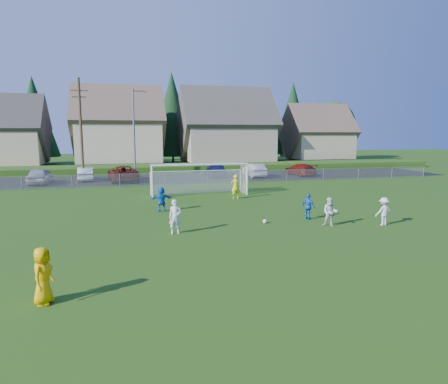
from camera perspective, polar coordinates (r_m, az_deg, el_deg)
The scene contains 23 objects.
ground at distance 16.30m, azimuth 7.07°, elevation -9.01°, with size 160.00×160.00×0.00m, color #193D0C.
asphalt_lot at distance 42.61m, azimuth -6.51°, elevation 1.98°, with size 60.00×60.00×0.00m, color black.
grass_embankment at distance 49.97m, azimuth -7.70°, elevation 3.39°, with size 70.00×6.00×0.80m, color #1E420F.
soccer_ball at distance 21.73m, azimuth 5.85°, elevation -4.19°, with size 0.22×0.22×0.22m, color white.
referee at distance 12.78m, azimuth -24.46°, elevation -10.82°, with size 0.82×0.53×1.68m, color #FFB505.
player_white_a at distance 19.47m, azimuth -6.98°, elevation -3.53°, with size 0.61×0.40×1.68m, color white.
player_white_b at distance 21.54m, azimuth 14.91°, elevation -2.77°, with size 0.75×0.58×1.54m, color white.
player_white_c at distance 22.74m, azimuth 21.85°, elevation -2.59°, with size 0.96×0.55×1.48m, color white.
player_blue_a at distance 22.97m, azimuth 11.96°, elevation -2.07°, with size 0.85×0.36×1.46m, color blue.
player_blue_b at distance 25.04m, azimuth -8.93°, elevation -1.01°, with size 1.42×0.45×1.53m, color blue.
goalkeeper at distance 29.34m, azimuth 1.65°, elevation 0.76°, with size 0.65×0.43×1.79m, color yellow.
car_a at distance 41.56m, azimuth -24.80°, elevation 2.13°, with size 1.83×4.54×1.55m, color #AAACB2.
car_b at distance 42.54m, azimuth -19.18°, elevation 2.45°, with size 1.44×4.12×1.36m, color white.
car_c at distance 41.05m, azimuth -14.23°, elevation 2.60°, with size 2.58×5.60×1.56m, color #590F0A.
car_e at distance 43.29m, azimuth -1.16°, elevation 3.15°, with size 1.81×4.49×1.53m, color #161A4E.
car_f at distance 43.63m, azimuth 4.36°, elevation 3.12°, with size 1.54×4.41×1.45m, color silver.
car_g at distance 45.79m, azimuth 10.84°, elevation 3.19°, with size 1.89×4.66×1.35m, color maroon.
soccer_goal at distance 31.20m, azimuth -3.67°, elevation 2.57°, with size 7.42×1.90×2.50m.
chainlink_fence at distance 37.13m, azimuth -5.36°, elevation 1.98°, with size 52.06×0.06×1.20m.
streetlight at distance 40.46m, azimuth -12.65°, elevation 8.33°, with size 1.38×0.18×9.00m.
utility_pole at distance 41.61m, azimuth -19.75°, elevation 8.46°, with size 1.60×0.26×10.00m.
houses_row at distance 57.47m, azimuth -6.74°, elevation 11.01°, with size 53.90×11.45×13.27m.
tree_row at distance 63.56m, azimuth -8.35°, elevation 10.36°, with size 65.98×12.36×13.80m.
Camera 1 is at (-5.74, -14.44, 4.93)m, focal length 32.00 mm.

